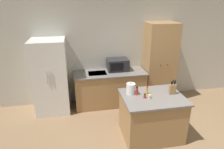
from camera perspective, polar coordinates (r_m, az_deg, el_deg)
name	(u,v)px	position (r m, az deg, el deg)	size (l,w,h in m)	color
wall_back	(135,51)	(5.39, 6.64, 6.60)	(7.20, 0.06, 2.60)	beige
refrigerator	(51,77)	(4.94, -17.06, -0.63)	(0.78, 0.75, 1.77)	white
back_counter	(110,88)	(5.18, -0.58, -3.92)	(1.81, 0.69, 0.89)	#9E7547
pantry_cabinet	(159,63)	(5.37, 13.32, 3.20)	(0.76, 0.60, 2.08)	#9E7547
kitchen_island	(151,116)	(4.12, 11.17, -11.56)	(1.17, 0.93, 0.89)	#9E7547
microwave	(118,65)	(5.10, 1.64, 2.82)	(0.53, 0.39, 0.30)	#232326
knife_block	(173,89)	(4.03, 16.90, -3.94)	(0.13, 0.06, 0.30)	#9E7547
spice_bottle_tall_dark	(147,90)	(3.93, 9.95, -4.47)	(0.04, 0.04, 0.17)	gold
spice_bottle_short_red	(145,96)	(3.79, 9.34, -6.06)	(0.05, 0.05, 0.09)	#B2281E
spice_bottle_amber_oil	(137,91)	(3.87, 7.11, -4.68)	(0.05, 0.05, 0.17)	#B2281E
spice_bottle_green_herb	(150,96)	(3.80, 10.68, -6.16)	(0.05, 0.05, 0.08)	beige
kettle	(131,89)	(3.89, 5.37, -4.04)	(0.17, 0.17, 0.24)	white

